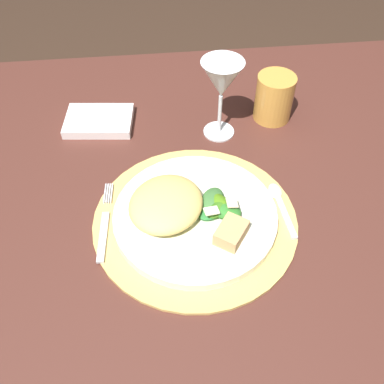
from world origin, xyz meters
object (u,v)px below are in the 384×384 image
(spoon, at_px, (279,201))
(napkin, at_px, (99,121))
(dining_table, at_px, (184,236))
(wine_glass, at_px, (222,82))
(dinner_plate, at_px, (195,216))
(amber_tumbler, at_px, (274,98))
(fork, at_px, (105,225))

(spoon, height_order, napkin, napkin)
(dining_table, height_order, wine_glass, wine_glass)
(dinner_plate, distance_m, amber_tumbler, 0.33)
(dining_table, relative_size, wine_glass, 7.51)
(napkin, distance_m, wine_glass, 0.28)
(dinner_plate, bearing_deg, wine_glass, 71.73)
(dining_table, height_order, napkin, napkin)
(napkin, xyz_separation_m, amber_tumbler, (0.37, -0.01, 0.04))
(dinner_plate, bearing_deg, amber_tumbler, 53.84)
(dinner_plate, bearing_deg, napkin, 121.47)
(dining_table, height_order, fork, fork)
(fork, height_order, wine_glass, wine_glass)
(spoon, xyz_separation_m, napkin, (-0.32, 0.26, 0.00))
(fork, bearing_deg, dinner_plate, -0.96)
(dining_table, distance_m, fork, 0.23)
(dinner_plate, distance_m, fork, 0.15)
(wine_glass, relative_size, amber_tumbler, 1.67)
(fork, relative_size, wine_glass, 1.02)
(spoon, bearing_deg, dining_table, 158.66)
(dining_table, relative_size, dinner_plate, 4.46)
(dining_table, relative_size, amber_tumbler, 12.59)
(napkin, bearing_deg, fork, -86.21)
(napkin, distance_m, amber_tumbler, 0.37)
(fork, xyz_separation_m, amber_tumbler, (0.35, 0.27, 0.04))
(spoon, bearing_deg, amber_tumbler, 80.00)
(dinner_plate, distance_m, wine_glass, 0.26)
(dinner_plate, height_order, spoon, dinner_plate)
(dinner_plate, height_order, fork, dinner_plate)
(dinner_plate, bearing_deg, spoon, 8.23)
(dining_table, xyz_separation_m, wine_glass, (0.09, 0.14, 0.28))
(spoon, height_order, wine_glass, wine_glass)
(dinner_plate, xyz_separation_m, amber_tumbler, (0.20, 0.27, 0.03))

